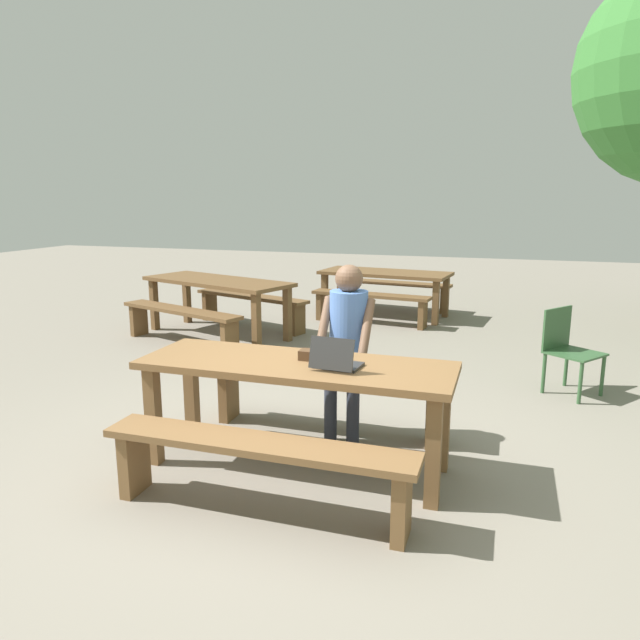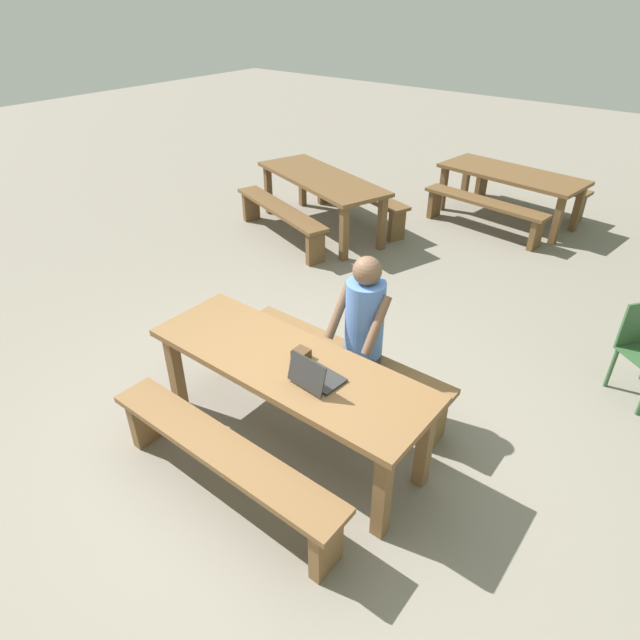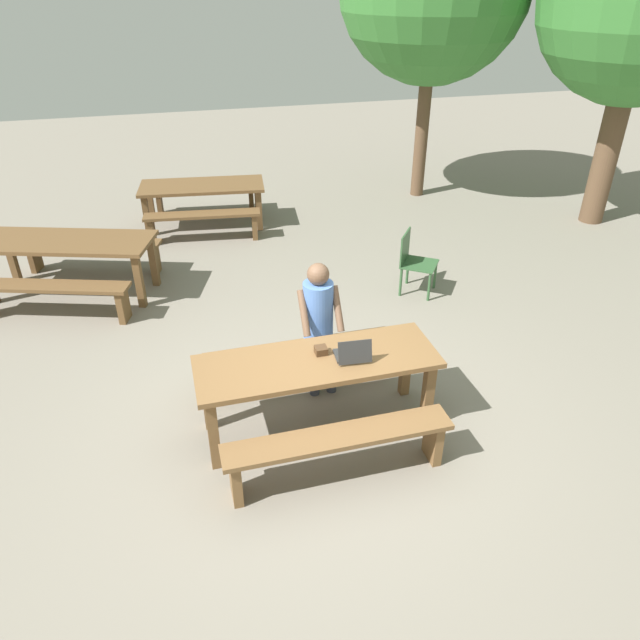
% 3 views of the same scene
% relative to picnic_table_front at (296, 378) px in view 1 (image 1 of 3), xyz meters
% --- Properties ---
extents(ground_plane, '(30.00, 30.00, 0.00)m').
position_rel_picnic_table_front_xyz_m(ground_plane, '(0.00, 0.00, -0.66)').
color(ground_plane, gray).
extents(picnic_table_front, '(2.17, 0.73, 0.77)m').
position_rel_picnic_table_front_xyz_m(picnic_table_front, '(0.00, 0.00, 0.00)').
color(picnic_table_front, brown).
rests_on(picnic_table_front, ground).
extents(bench_near, '(1.94, 0.30, 0.47)m').
position_rel_picnic_table_front_xyz_m(bench_near, '(0.00, -0.67, -0.30)').
color(bench_near, brown).
rests_on(bench_near, ground).
extents(bench_far, '(1.94, 0.30, 0.47)m').
position_rel_picnic_table_front_xyz_m(bench_far, '(0.00, 0.67, -0.30)').
color(bench_far, brown).
rests_on(bench_far, ground).
extents(laptop, '(0.32, 0.29, 0.23)m').
position_rel_picnic_table_front_xyz_m(laptop, '(0.31, -0.07, 0.17)').
color(laptop, '#2D2D2D').
rests_on(laptop, picnic_table_front).
extents(small_pouch, '(0.11, 0.11, 0.07)m').
position_rel_picnic_table_front_xyz_m(small_pouch, '(0.06, 0.08, 0.15)').
color(small_pouch, '#4C331E').
rests_on(small_pouch, picnic_table_front).
extents(person_seated, '(0.41, 0.41, 1.38)m').
position_rel_picnic_table_front_xyz_m(person_seated, '(0.19, 0.64, 0.15)').
color(person_seated, '#333847').
rests_on(person_seated, ground).
extents(plastic_chair, '(0.62, 0.62, 0.83)m').
position_rel_picnic_table_front_xyz_m(plastic_chair, '(1.94, 2.31, -0.21)').
color(plastic_chair, '#335933').
rests_on(plastic_chair, ground).
extents(picnic_table_mid, '(2.10, 1.08, 0.71)m').
position_rel_picnic_table_front_xyz_m(picnic_table_mid, '(-0.50, 5.43, -0.04)').
color(picnic_table_mid, brown).
rests_on(picnic_table_mid, ground).
extents(bench_mid_south, '(1.83, 0.53, 0.46)m').
position_rel_picnic_table_front_xyz_m(bench_mid_south, '(-0.58, 4.78, -0.31)').
color(bench_mid_south, brown).
rests_on(bench_mid_south, ground).
extents(bench_mid_north, '(1.83, 0.53, 0.46)m').
position_rel_picnic_table_front_xyz_m(bench_mid_north, '(-0.42, 6.09, -0.31)').
color(bench_mid_north, brown).
rests_on(bench_mid_north, ground).
extents(picnic_table_rear, '(2.31, 1.45, 0.77)m').
position_rel_picnic_table_front_xyz_m(picnic_table_rear, '(-2.41, 3.43, 0.01)').
color(picnic_table_rear, brown).
rests_on(picnic_table_rear, ground).
extents(bench_rear_south, '(1.95, 0.90, 0.47)m').
position_rel_picnic_table_front_xyz_m(bench_rear_south, '(-2.62, 2.81, -0.30)').
color(bench_rear_south, brown).
rests_on(bench_rear_south, ground).
extents(bench_rear_north, '(1.95, 0.90, 0.47)m').
position_rel_picnic_table_front_xyz_m(bench_rear_north, '(-2.20, 4.06, -0.30)').
color(bench_rear_north, brown).
rests_on(bench_rear_north, ground).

